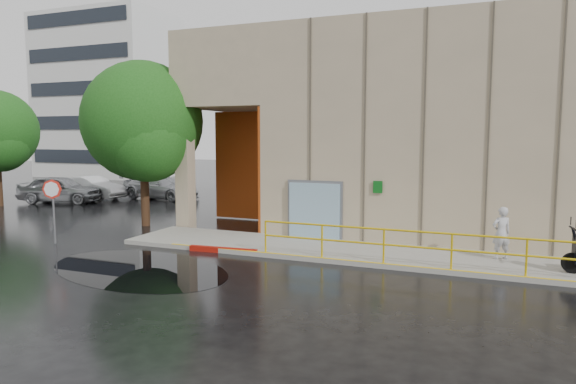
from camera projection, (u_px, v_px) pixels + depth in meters
name	position (u px, v px, depth m)	size (l,w,h in m)	color
ground	(233.00, 284.00, 13.39)	(120.00, 120.00, 0.00)	black
sidewalk	(414.00, 257.00, 16.05)	(20.00, 3.00, 0.15)	gray
building	(467.00, 127.00, 21.16)	(20.00, 10.17, 8.00)	tan
guardrail	(417.00, 248.00, 14.64)	(9.56, 0.06, 1.03)	gold
distant_building	(110.00, 97.00, 48.75)	(12.00, 8.08, 15.00)	silver
person	(501.00, 233.00, 15.44)	(0.58, 0.38, 1.60)	#B3B4B8
stop_sign	(52.00, 196.00, 18.27)	(0.67, 0.27, 2.32)	slate
red_curb	(223.00, 250.00, 16.99)	(2.40, 0.18, 0.18)	#961208
puddle	(139.00, 269.00, 14.96)	(6.22, 3.83, 0.01)	black
car_a	(60.00, 189.00, 29.58)	(1.87, 4.64, 1.58)	#A2A4A9
car_b	(92.00, 188.00, 31.30)	(1.47, 4.23, 1.39)	silver
car_c	(160.00, 187.00, 31.40)	(2.04, 5.02, 1.46)	#ABADB2
tree_near	(144.00, 126.00, 21.50)	(5.04, 5.04, 7.00)	black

